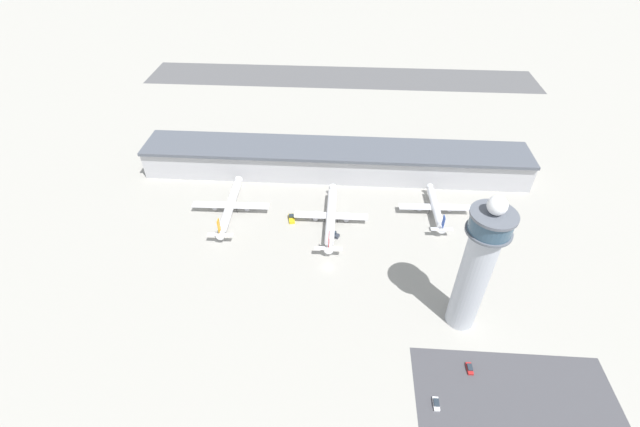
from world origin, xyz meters
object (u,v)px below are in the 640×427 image
Objects in this scene: control_tower at (477,266)px; car_white_wagon at (470,368)px; airplane_gate_bravo at (331,216)px; airplane_gate_charlie at (435,207)px; service_truck_fuel at (292,218)px; car_green_van at (436,404)px; service_truck_catering at (332,234)px; airplane_gate_alpha at (230,206)px.

car_white_wagon is at bearing -90.75° from control_tower.
airplane_gate_bravo is 50.34m from airplane_gate_charlie.
service_truck_fuel is 1.46× the size of car_green_van.
airplane_gate_charlie is 95.61m from car_green_van.
airplane_gate_charlie is at bearing 90.30° from car_white_wagon.
airplane_gate_bravo is 7.07× the size of service_truck_fuel.
airplane_gate_charlie reaches higher than service_truck_catering.
control_tower is 76.11m from airplane_gate_bravo.
airplane_gate_charlie is (97.76, 5.55, -0.33)m from airplane_gate_alpha.
airplane_gate_bravo is 9.69m from service_truck_catering.
service_truck_fuel is (29.72, -3.34, -3.53)m from airplane_gate_alpha.
control_tower reaches higher than service_truck_catering.
car_white_wagon is (-0.27, -20.37, -28.00)m from control_tower.
service_truck_fuel is (-68.04, -8.89, -3.20)m from airplane_gate_charlie.
airplane_gate_charlie is 68.69m from service_truck_fuel.
airplane_gate_alpha reaches higher than service_truck_fuel.
service_truck_catering is at bearing 115.20° from car_green_van.
airplane_gate_alpha reaches higher than car_green_van.
airplane_gate_bravo is 6.69× the size of service_truck_catering.
service_truck_fuel reaches higher than car_green_van.
airplane_gate_alpha is 30.12m from service_truck_fuel.
airplane_gate_charlie is at bearing 3.25° from airplane_gate_alpha.
airplane_gate_bravo is 1.34× the size of airplane_gate_charlie.
airplane_gate_alpha is 97.92m from airplane_gate_charlie.
car_white_wagon is (98.19, -76.29, -3.84)m from airplane_gate_alpha.
airplane_gate_alpha is (-98.46, 55.92, -24.16)m from control_tower.
service_truck_catering is 83.95m from car_green_van.
airplane_gate_charlie is (49.40, 9.69, 0.09)m from airplane_gate_bravo.
service_truck_fuel is (-68.73, 52.57, -27.69)m from control_tower.
car_green_van is (36.92, -85.03, -3.44)m from airplane_gate_bravo.
car_white_wagon is at bearing 44.97° from car_green_van.
car_green_van is at bearing -66.53° from airplane_gate_bravo.
control_tower is 66.17m from airplane_gate_charlie.
control_tower is at bearing 68.40° from car_green_van.
airplane_gate_charlie is 5.01× the size of service_truck_catering.
service_truck_fuel is at bearing -6.41° from airplane_gate_alpha.
service_truck_fuel is at bearing 153.51° from service_truck_catering.
car_white_wagon is (49.83, -72.14, -3.42)m from airplane_gate_bravo.
service_truck_catering is (1.18, -9.08, -3.18)m from airplane_gate_bravo.
service_truck_fuel is at bearing 177.53° from airplane_gate_bravo.
service_truck_fuel is 100.05m from car_white_wagon.
airplane_gate_bravo is at bearing 124.63° from car_white_wagon.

